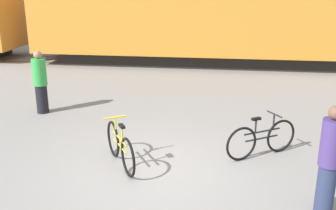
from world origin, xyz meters
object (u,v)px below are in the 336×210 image
Objects in this scene: freight_train at (195,1)px; bicycle_yellow at (120,147)px; person_in_purple at (329,160)px; person_in_green at (40,82)px; bicycle_black at (262,139)px.

bicycle_yellow is at bearing -94.08° from freight_train.
bicycle_yellow is at bearing 50.21° from person_in_purple.
bicycle_yellow is 3.83m from person_in_purple.
freight_train is 25.01× the size of person_in_green.
freight_train is at bearing -7.64° from person_in_purple.
freight_train reaches higher than bicycle_yellow.
person_in_purple is (6.57, -4.06, 0.03)m from person_in_green.
person_in_green is (-3.68, -7.28, -1.81)m from freight_train.
freight_train is 11.83m from person_in_purple.
bicycle_black is at bearing -53.95° from person_in_green.
person_in_purple is at bearing -75.69° from freight_train.
bicycle_yellow is 4.16m from person_in_green.
person_in_green is at bearing 135.60° from bicycle_yellow.
person_in_green is (-5.77, 2.07, 0.48)m from bicycle_black.
freight_train is 8.35m from person_in_green.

